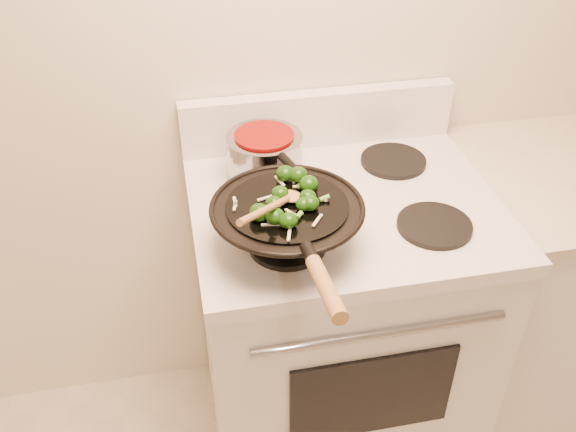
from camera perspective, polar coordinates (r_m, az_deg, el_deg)
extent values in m
plane|color=silver|center=(1.83, 11.77, 18.08)|extent=(3.50, 0.00, 3.50)
cube|color=white|center=(1.95, 4.33, -10.26)|extent=(0.76, 0.64, 0.88)
cube|color=white|center=(1.65, 5.05, 0.77)|extent=(0.78, 0.66, 0.04)
cube|color=white|center=(1.84, 2.69, 8.68)|extent=(0.78, 0.05, 0.16)
cylinder|color=gray|center=(1.49, 8.24, -10.30)|extent=(0.60, 0.02, 0.02)
cube|color=black|center=(1.67, 7.49, -15.60)|extent=(0.42, 0.01, 0.28)
cylinder|color=black|center=(1.48, -0.07, -2.51)|extent=(0.18, 0.18, 0.01)
cylinder|color=black|center=(1.57, 12.88, -0.81)|extent=(0.18, 0.18, 0.01)
cylinder|color=black|center=(1.72, -2.05, 3.67)|extent=(0.18, 0.18, 0.01)
cylinder|color=black|center=(1.80, 9.34, 4.86)|extent=(0.18, 0.18, 0.01)
cube|color=white|center=(2.27, 23.75, -6.00)|extent=(0.78, 0.60, 0.88)
torus|color=black|center=(1.41, -0.07, 0.81)|extent=(0.35, 0.35, 0.01)
cylinder|color=black|center=(1.41, -0.07, 0.91)|extent=(0.27, 0.27, 0.01)
cylinder|color=black|center=(1.25, 1.92, -3.35)|extent=(0.03, 0.06, 0.03)
cylinder|color=olive|center=(1.16, 3.40, -6.41)|extent=(0.04, 0.18, 0.05)
ellipsoid|color=#133A09|center=(1.34, -0.10, -0.42)|extent=(0.04, 0.04, 0.03)
cylinder|color=#4D8A31|center=(1.35, 0.36, -0.66)|extent=(0.02, 0.02, 0.01)
ellipsoid|color=#133A09|center=(1.49, -0.26, 3.82)|extent=(0.04, 0.04, 0.04)
ellipsoid|color=#133A09|center=(1.41, 1.76, 1.71)|extent=(0.04, 0.04, 0.03)
ellipsoid|color=#133A09|center=(1.39, 1.99, 1.16)|extent=(0.04, 0.04, 0.03)
cylinder|color=#4D8A31|center=(1.40, 2.46, 0.88)|extent=(0.01, 0.02, 0.01)
ellipsoid|color=#133A09|center=(1.39, 1.38, 1.05)|extent=(0.04, 0.04, 0.03)
ellipsoid|color=#133A09|center=(1.42, -0.70, 2.04)|extent=(0.04, 0.04, 0.03)
ellipsoid|color=#133A09|center=(1.45, 1.86, 2.87)|extent=(0.04, 0.04, 0.04)
cylinder|color=#4D8A31|center=(1.46, 2.36, 2.55)|extent=(0.02, 0.02, 0.01)
ellipsoid|color=#133A09|center=(1.39, -1.25, 1.15)|extent=(0.04, 0.04, 0.03)
ellipsoid|color=#133A09|center=(1.36, -2.57, 0.33)|extent=(0.04, 0.04, 0.04)
ellipsoid|color=#133A09|center=(1.35, -1.18, -0.02)|extent=(0.04, 0.04, 0.04)
cylinder|color=#4D8A31|center=(1.36, -0.65, -0.32)|extent=(0.02, 0.02, 0.01)
ellipsoid|color=#133A09|center=(1.34, 0.06, -0.40)|extent=(0.04, 0.04, 0.03)
ellipsoid|color=#133A09|center=(1.48, 0.91, 3.70)|extent=(0.04, 0.04, 0.04)
cube|color=white|center=(1.49, -0.28, 3.20)|extent=(0.03, 0.01, 0.00)
cube|color=white|center=(1.36, 2.62, -0.39)|extent=(0.03, 0.04, 0.00)
cube|color=white|center=(1.49, 1.04, 3.36)|extent=(0.04, 0.04, 0.00)
cube|color=white|center=(1.38, 0.37, 0.20)|extent=(0.03, 0.04, 0.00)
cube|color=white|center=(1.46, 1.22, 2.59)|extent=(0.04, 0.02, 0.00)
cube|color=white|center=(1.32, 0.10, -1.66)|extent=(0.02, 0.04, 0.00)
cube|color=white|center=(1.39, -2.94, 0.37)|extent=(0.01, 0.03, 0.00)
cube|color=white|center=(1.43, -1.96, 1.63)|extent=(0.04, 0.02, 0.00)
cube|color=white|center=(1.35, -1.46, -0.77)|extent=(0.04, 0.01, 0.00)
cube|color=white|center=(1.48, -0.75, 3.12)|extent=(0.02, 0.04, 0.00)
cube|color=white|center=(1.41, -4.74, 0.93)|extent=(0.01, 0.04, 0.00)
cube|color=white|center=(1.42, -4.74, 1.26)|extent=(0.01, 0.04, 0.00)
cylinder|color=#5EA736|center=(1.37, -2.30, 0.03)|extent=(0.03, 0.03, 0.02)
cylinder|color=#5EA736|center=(1.45, 2.02, 2.43)|extent=(0.02, 0.03, 0.01)
cylinder|color=#5EA736|center=(1.37, 1.00, 0.09)|extent=(0.02, 0.02, 0.02)
cylinder|color=#5EA736|center=(1.39, -1.06, 0.87)|extent=(0.02, 0.01, 0.01)
cylinder|color=#5EA736|center=(1.46, 1.21, 2.77)|extent=(0.03, 0.02, 0.01)
cylinder|color=#5EA736|center=(1.42, 3.26, 1.59)|extent=(0.02, 0.02, 0.01)
sphere|color=beige|center=(1.38, -2.93, 0.34)|extent=(0.01, 0.01, 0.01)
sphere|color=beige|center=(1.42, 3.35, 1.41)|extent=(0.01, 0.01, 0.01)
sphere|color=beige|center=(1.37, 0.71, 0.01)|extent=(0.01, 0.01, 0.01)
ellipsoid|color=olive|center=(1.42, 0.19, 1.77)|extent=(0.07, 0.07, 0.02)
cylinder|color=olive|center=(1.30, -1.96, 0.58)|extent=(0.15, 0.20, 0.10)
cylinder|color=gray|center=(1.69, -2.10, 5.45)|extent=(0.20, 0.20, 0.11)
cylinder|color=#710705|center=(1.66, -2.14, 7.18)|extent=(0.15, 0.15, 0.01)
cylinder|color=black|center=(1.54, 0.44, 4.30)|extent=(0.05, 0.12, 0.02)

